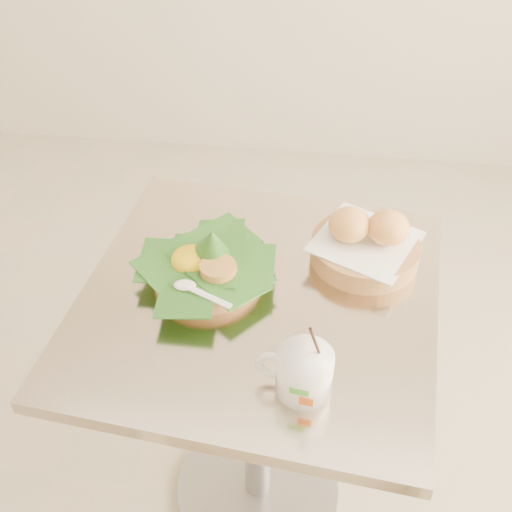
# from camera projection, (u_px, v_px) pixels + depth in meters

# --- Properties ---
(floor) EXTENTS (3.60, 3.60, 0.00)m
(floor) POSITION_uv_depth(u_px,v_px,m) (212.00, 494.00, 1.76)
(floor) COLOR #C2B59C
(floor) RESTS_ON ground
(cafe_table) EXTENTS (0.77, 0.77, 0.75)m
(cafe_table) POSITION_uv_depth(u_px,v_px,m) (258.00, 366.00, 1.42)
(cafe_table) COLOR gray
(cafe_table) RESTS_ON floor
(rice_basket) EXTENTS (0.27, 0.27, 0.14)m
(rice_basket) POSITION_uv_depth(u_px,v_px,m) (206.00, 264.00, 1.29)
(rice_basket) COLOR tan
(rice_basket) RESTS_ON cafe_table
(bread_basket) EXTENTS (0.25, 0.25, 0.12)m
(bread_basket) POSITION_uv_depth(u_px,v_px,m) (366.00, 243.00, 1.33)
(bread_basket) COLOR tan
(bread_basket) RESTS_ON cafe_table
(coffee_mug) EXTENTS (0.13, 0.10, 0.17)m
(coffee_mug) POSITION_uv_depth(u_px,v_px,m) (303.00, 371.00, 1.07)
(coffee_mug) COLOR white
(coffee_mug) RESTS_ON cafe_table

